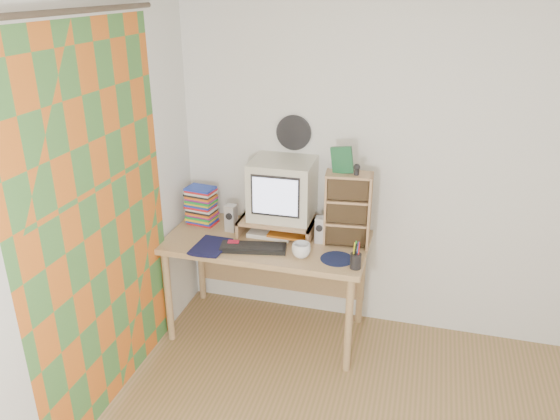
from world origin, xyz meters
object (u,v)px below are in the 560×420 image
Objects in this scene: cd_rack at (347,209)px; mug at (301,250)px; desk at (269,253)px; diary at (196,243)px; crt_monitor at (282,190)px; keyboard at (253,248)px; dvd_stack at (201,205)px.

mug is (-0.25, -0.27, -0.20)m from cd_rack.
diary reaches higher than desk.
crt_monitor is 0.49m from mug.
cd_rack is 4.13× the size of mug.
diary is (-0.39, -0.05, 0.01)m from keyboard.
crt_monitor reaches higher than mug.
cd_rack is at bearing 2.69° from desk.
dvd_stack is at bearing 179.64° from crt_monitor.
diary reaches higher than keyboard.
crt_monitor is 0.46m from keyboard.
dvd_stack is at bearing 109.41° from diary.
keyboard is at bearing 177.52° from mug.
cd_rack is (0.58, 0.26, 0.24)m from keyboard.
cd_rack is at bearing 48.01° from mug.
desk is 0.61m from dvd_stack.
diary is (-0.43, -0.29, 0.16)m from desk.
keyboard is (-0.04, -0.23, 0.15)m from desk.
dvd_stack reaches higher than desk.
cd_rack is 1.95× the size of diary.
mug is 0.72m from diary.
crt_monitor is 0.69m from diary.
diary is at bearing -144.04° from crt_monitor.
keyboard is 3.58× the size of mug.
keyboard is 0.33m from mug.
diary is at bearing -65.47° from dvd_stack.
crt_monitor is at bearing 60.35° from keyboard.
crt_monitor reaches higher than diary.
mug is at bearing 5.44° from diary.
diary is at bearing -176.89° from mug.
keyboard is 1.54× the size of dvd_stack.
diary is (-0.97, -0.31, -0.23)m from cd_rack.
keyboard is at bearing 10.17° from diary.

